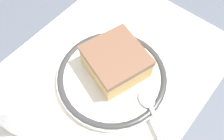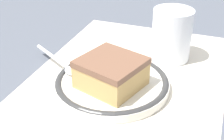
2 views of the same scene
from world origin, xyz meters
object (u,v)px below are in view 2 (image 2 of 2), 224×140
spoon (64,64)px  cup (171,38)px  plate (112,83)px  cake_slice (111,73)px

spoon → cup: size_ratio=1.33×
plate → cake_slice: size_ratio=1.66×
plate → spoon: size_ratio=1.46×
cup → spoon: bearing=126.8°
spoon → cake_slice: bearing=-105.6°
spoon → cup: bearing=-53.2°
spoon → cup: cup is taller
plate → spoon: spoon is taller
cup → plate: bearing=153.3°
cake_slice → spoon: bearing=74.4°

